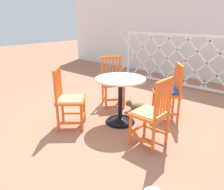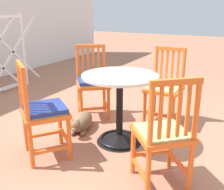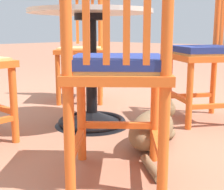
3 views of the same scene
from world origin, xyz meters
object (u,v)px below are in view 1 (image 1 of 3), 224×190
Objects in this scene: cafe_table at (120,106)px; orange_chair_facing_out at (69,100)px; orange_chair_tucked_in at (113,82)px; orange_chair_at_corner at (152,114)px; tabby_cat at (140,108)px; orange_chair_by_planter at (168,93)px.

orange_chair_facing_out is (-0.48, -0.61, 0.15)m from cafe_table.
orange_chair_tucked_in reaches higher than cafe_table.
orange_chair_tucked_in is (-1.29, 0.75, 0.01)m from orange_chair_at_corner.
orange_chair_at_corner and orange_chair_facing_out have the same top height.
orange_chair_facing_out reaches higher than tabby_cat.
orange_chair_facing_out is (0.10, -1.11, -0.01)m from orange_chair_tucked_in.
orange_chair_tucked_in is at bearing -178.73° from tabby_cat.
orange_chair_tucked_in is at bearing 139.66° from cafe_table.
orange_chair_tucked_in is at bearing -173.28° from orange_chair_by_planter.
cafe_table is 0.77m from orange_chair_at_corner.
tabby_cat is at bearing 85.75° from cafe_table.
cafe_table is at bearing -40.34° from orange_chair_tucked_in.
orange_chair_at_corner is (0.71, -0.25, 0.15)m from cafe_table.
orange_chair_at_corner reaches higher than tabby_cat.
tabby_cat is at bearing 65.06° from orange_chair_facing_out.
orange_chair_by_planter is (0.48, 0.62, 0.16)m from cafe_table.
orange_chair_by_planter is 1.57m from orange_chair_facing_out.
orange_chair_at_corner reaches higher than cafe_table.
cafe_table is 0.83× the size of orange_chair_facing_out.
orange_chair_tucked_in reaches higher than tabby_cat.
orange_chair_at_corner is at bearing -48.57° from tabby_cat.
cafe_table is at bearing 160.50° from orange_chair_at_corner.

